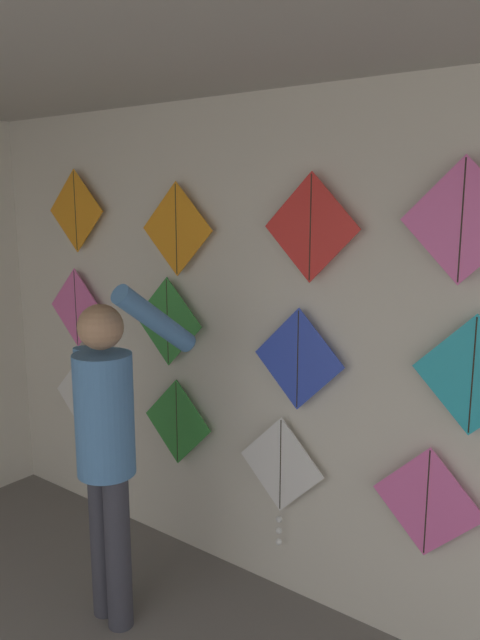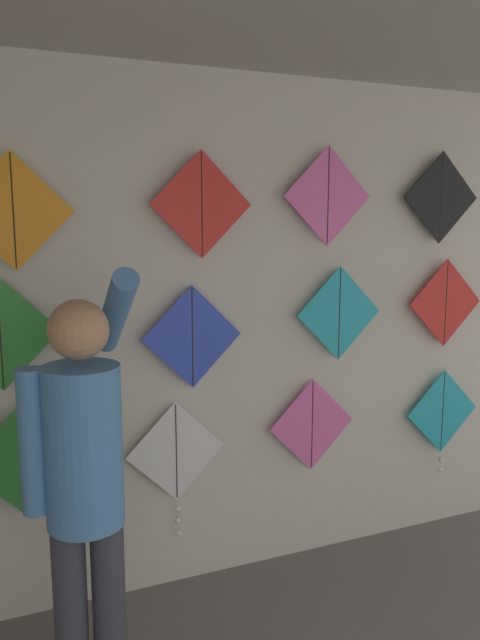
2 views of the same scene
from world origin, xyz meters
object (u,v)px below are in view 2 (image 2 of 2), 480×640
Objects in this scene: kite_3 at (312,424)px; kite_9 at (446,303)px; kite_4 at (442,415)px; kite_6 at (0,334)px; kite_14 at (441,198)px; kite_1 at (22,461)px; kite_11 at (13,211)px; kite_13 at (328,196)px; kite_7 at (192,337)px; kite_12 at (202,205)px; kite_8 at (339,313)px; kite_2 at (176,458)px; shopkeeper at (84,475)px.

kite_3 is 1.00× the size of kite_9.
kite_6 reaches higher than kite_4.
kite_3 is 1.00× the size of kite_14.
kite_14 is (2.49, 0.00, 1.29)m from kite_1.
kite_9 is at bearing 0.00° from kite_11.
kite_7 is at bearing 180.00° from kite_13.
kite_12 reaches higher than kite_7.
kite_4 is (0.97, -0.00, -0.06)m from kite_3.
kite_9 is 1.09m from kite_13.
kite_3 is at bearing 180.00° from kite_13.
kite_9 reaches higher than kite_8.
kite_8 is (1.00, 0.00, 0.73)m from kite_2.
shopkeeper is at bearing -154.27° from kite_13.
kite_13 is 0.79m from kite_14.
shopkeeper is 2.68× the size of kite_4.
shopkeeper is at bearing -162.51° from kite_14.
kite_1 is 0.64m from kite_6.
kite_11 reaches higher than kite_8.
kite_14 reaches higher than kite_11.
kite_13 is (1.76, 0.00, 0.66)m from kite_6.
kite_12 reaches higher than kite_3.
kite_9 reaches higher than kite_4.
kite_8 is 1.85m from kite_11.
kite_12 is (-1.64, 0.00, 1.33)m from kite_4.
kite_6 is 2.63m from kite_14.
kite_3 is 1.00× the size of kite_13.
kite_2 is 1.36m from kite_12.
kite_4 is 1.25× the size of kite_8.
kite_8 is at bearing 0.00° from kite_6.
kite_4 is 1.25× the size of kite_14.
kite_14 is (0.70, 0.00, 0.67)m from kite_8.
kite_2 is 1.38× the size of kite_9.
kite_8 is 0.68m from kite_13.
kite_2 is at bearing -179.43° from kite_7.
kite_3 is 1.58m from kite_14.
kite_8 reaches higher than kite_2.
kite_1 is at bearing 180.00° from kite_3.
kite_3 is 1.32m from kite_13.
kite_12 reaches higher than kite_4.
kite_1 is at bearing 180.00° from kite_14.
shopkeeper is 3.35× the size of kite_11.
kite_9 is (0.78, 0.00, 0.02)m from kite_8.
kite_12 is (-0.84, 0.00, 0.62)m from kite_8.
kite_13 is at bearing 0.00° from kite_11.
shopkeeper reaches higher than kite_3.
shopkeeper is at bearing -136.12° from kite_12.
kite_13 reaches higher than kite_3.
kite_4 is at bearing 25.57° from shopkeeper.
kite_8 is at bearing 179.95° from kite_4.
kite_4 is 0.74m from kite_9.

